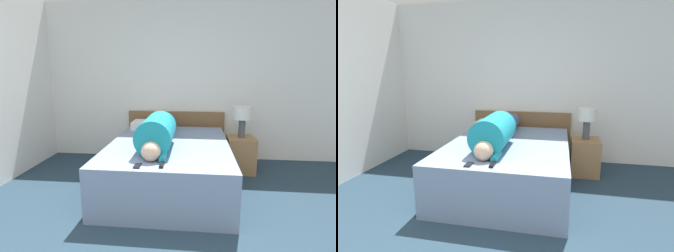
# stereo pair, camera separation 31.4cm
# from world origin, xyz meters

# --- Properties ---
(wall_back) EXTENTS (5.84, 0.06, 2.60)m
(wall_back) POSITION_xyz_m (0.00, 3.36, 1.30)
(wall_back) COLOR white
(wall_back) RESTS_ON ground_plane
(bed) EXTENTS (1.50, 2.02, 0.58)m
(bed) POSITION_xyz_m (-0.14, 2.16, 0.29)
(bed) COLOR #7589A8
(bed) RESTS_ON ground_plane
(headboard) EXTENTS (1.62, 0.04, 0.81)m
(headboard) POSITION_xyz_m (-0.14, 3.29, 0.40)
(headboard) COLOR brown
(headboard) RESTS_ON ground_plane
(nightstand) EXTENTS (0.40, 0.44, 0.52)m
(nightstand) POSITION_xyz_m (0.87, 2.77, 0.26)
(nightstand) COLOR olive
(nightstand) RESTS_ON ground_plane
(table_lamp) EXTENTS (0.25, 0.25, 0.45)m
(table_lamp) POSITION_xyz_m (0.87, 2.77, 0.84)
(table_lamp) COLOR #4C4C51
(table_lamp) RESTS_ON nightstand
(person_lying) EXTENTS (0.40, 1.77, 0.40)m
(person_lying) POSITION_xyz_m (-0.25, 2.07, 0.75)
(person_lying) COLOR #DBB293
(person_lying) RESTS_ON bed
(pillow_near_headboard) EXTENTS (0.55, 0.36, 0.12)m
(pillow_near_headboard) POSITION_xyz_m (-0.51, 2.94, 0.64)
(pillow_near_headboard) COLOR white
(pillow_near_headboard) RESTS_ON bed
(tv_remote) EXTENTS (0.04, 0.15, 0.02)m
(tv_remote) POSITION_xyz_m (-0.12, 1.32, 0.59)
(tv_remote) COLOR black
(tv_remote) RESTS_ON bed
(cell_phone) EXTENTS (0.06, 0.13, 0.01)m
(cell_phone) POSITION_xyz_m (-0.36, 1.28, 0.58)
(cell_phone) COLOR black
(cell_phone) RESTS_ON bed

